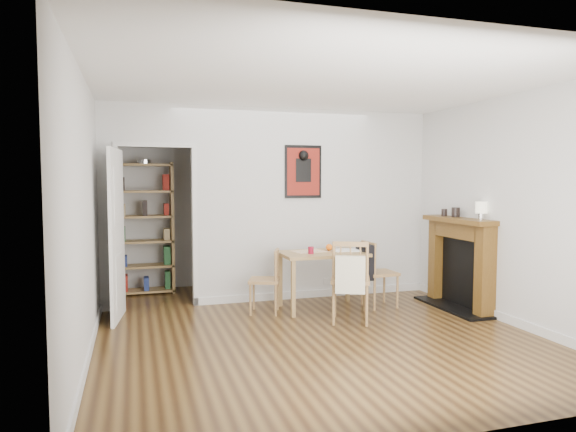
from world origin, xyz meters
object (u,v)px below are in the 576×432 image
object	(u,v)px
orange_fruit	(329,247)
mantel_lamp	(481,209)
ceramic_jar_b	(444,212)
bookshelf	(145,229)
red_glass	(311,250)
chair_right	(378,273)
notebook	(347,250)
dining_table	(322,259)
chair_left	(264,281)
ceramic_jar_a	(456,212)
chair_front	(350,280)
fireplace	(460,260)

from	to	relation	value
orange_fruit	mantel_lamp	world-z (taller)	mantel_lamp
mantel_lamp	ceramic_jar_b	size ratio (longest dim) A/B	2.28
bookshelf	red_glass	size ratio (longest dim) A/B	21.21
chair_right	notebook	bearing A→B (deg)	162.13
red_glass	ceramic_jar_b	distance (m)	1.91
dining_table	orange_fruit	distance (m)	0.22
red_glass	ceramic_jar_b	xyz separation A→B (m)	(1.86, -0.04, 0.44)
chair_right	ceramic_jar_b	world-z (taller)	ceramic_jar_b
orange_fruit	mantel_lamp	xyz separation A→B (m)	(1.59, -0.93, 0.53)
chair_left	bookshelf	bearing A→B (deg)	131.21
red_glass	ceramic_jar_a	world-z (taller)	ceramic_jar_a
chair_left	mantel_lamp	bearing A→B (deg)	-18.61
chair_right	notebook	world-z (taller)	chair_right
chair_front	ceramic_jar_b	size ratio (longest dim) A/B	10.06
red_glass	orange_fruit	size ratio (longest dim) A/B	1.04
mantel_lamp	notebook	bearing A→B (deg)	148.60
chair_left	ceramic_jar_a	xyz separation A→B (m)	(2.46, -0.37, 0.83)
fireplace	mantel_lamp	bearing A→B (deg)	-86.78
chair_front	ceramic_jar_b	bearing A→B (deg)	18.14
chair_left	ceramic_jar_a	distance (m)	2.62
fireplace	chair_left	bearing A→B (deg)	168.98
chair_front	notebook	world-z (taller)	chair_front
orange_fruit	bookshelf	bearing A→B (deg)	147.03
chair_right	fireplace	world-z (taller)	fireplace
orange_fruit	notebook	xyz separation A→B (m)	(0.21, -0.09, -0.03)
mantel_lamp	ceramic_jar_b	xyz separation A→B (m)	(-0.06, 0.67, -0.09)
dining_table	orange_fruit	xyz separation A→B (m)	(0.14, 0.11, 0.13)
bookshelf	mantel_lamp	bearing A→B (deg)	-31.91
chair_right	bookshelf	bearing A→B (deg)	149.55
red_glass	bookshelf	bearing A→B (deg)	139.01
ceramic_jar_b	ceramic_jar_a	bearing A→B (deg)	-80.78
dining_table	red_glass	distance (m)	0.25
chair_right	ceramic_jar_a	distance (m)	1.27
chair_front	chair_left	bearing A→B (deg)	141.54
orange_fruit	ceramic_jar_b	world-z (taller)	ceramic_jar_b
fireplace	orange_fruit	size ratio (longest dim) A/B	14.55
ceramic_jar_b	notebook	bearing A→B (deg)	172.68
fireplace	ceramic_jar_b	world-z (taller)	ceramic_jar_b
chair_right	ceramic_jar_b	bearing A→B (deg)	-2.71
ceramic_jar_a	orange_fruit	bearing A→B (deg)	163.53
notebook	dining_table	bearing A→B (deg)	-176.38
bookshelf	ceramic_jar_a	xyz separation A→B (m)	(3.82, -1.93, 0.29)
chair_right	ceramic_jar_b	xyz separation A→B (m)	(0.93, -0.04, 0.76)
chair_front	mantel_lamp	distance (m)	1.83
chair_left	bookshelf	world-z (taller)	bookshelf
dining_table	red_glass	xyz separation A→B (m)	(-0.19, -0.10, 0.13)
notebook	ceramic_jar_a	bearing A→B (deg)	-15.42
ceramic_jar_b	red_glass	bearing A→B (deg)	178.65
dining_table	red_glass	world-z (taller)	red_glass
chair_right	ceramic_jar_b	size ratio (longest dim) A/B	8.97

